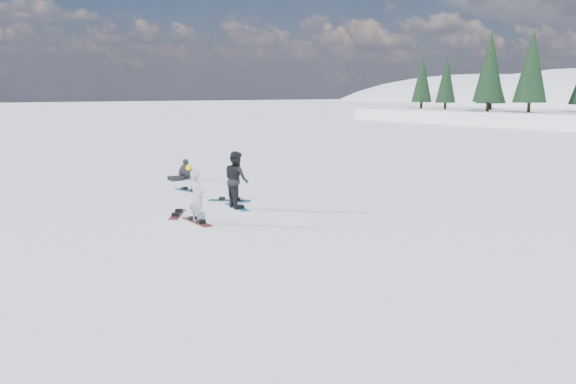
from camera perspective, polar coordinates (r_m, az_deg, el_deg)
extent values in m
plane|color=white|center=(18.23, -8.34, -2.16)|extent=(420.00, 420.00, 0.00)
ellipsoid|color=white|center=(268.77, 18.38, 5.76)|extent=(169.00, 130.00, 52.00)
cone|color=black|center=(83.04, 13.72, 10.83)|extent=(3.20, 3.20, 7.50)
cone|color=black|center=(80.37, 16.06, 10.76)|extent=(3.20, 3.20, 7.50)
cone|color=black|center=(77.84, 18.55, 10.66)|extent=(3.20, 3.20, 7.50)
cone|color=black|center=(75.46, 21.20, 10.54)|extent=(3.20, 3.20, 7.50)
cone|color=black|center=(73.25, 24.01, 10.38)|extent=(3.20, 3.20, 7.50)
cone|color=black|center=(71.21, 26.99, 10.19)|extent=(3.20, 3.20, 7.50)
imported|color=#B0B0B6|center=(16.85, -9.31, -0.44)|extent=(0.60, 0.41, 1.59)
sphere|color=yellow|center=(16.84, -10.06, 2.45)|extent=(0.18, 0.18, 0.18)
imported|color=black|center=(18.85, -5.27, 1.27)|extent=(1.01, 0.83, 1.91)
ellipsoid|color=black|center=(25.39, -10.33, 2.08)|extent=(0.74, 0.66, 0.69)
sphere|color=black|center=(25.33, -10.36, 3.03)|extent=(0.26, 0.26, 0.26)
cube|color=black|center=(25.07, -11.16, 1.32)|extent=(0.19, 0.61, 0.17)
cube|color=black|center=(25.37, -11.47, 1.41)|extent=(0.35, 0.63, 0.17)
cube|color=black|center=(26.13, -10.60, 1.83)|extent=(0.50, 0.38, 0.30)
cube|color=maroon|center=(17.00, -9.23, -3.02)|extent=(1.50, 0.29, 0.03)
cube|color=teal|center=(19.02, -5.23, -1.53)|extent=(1.52, 0.47, 0.03)
cube|color=#17577F|center=(22.39, -10.04, 0.13)|extent=(1.53, 0.56, 0.03)
cube|color=maroon|center=(18.14, -11.19, -2.26)|extent=(1.38, 1.10, 0.03)
cube|color=#156178|center=(20.18, -5.94, -0.86)|extent=(1.23, 1.29, 0.03)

